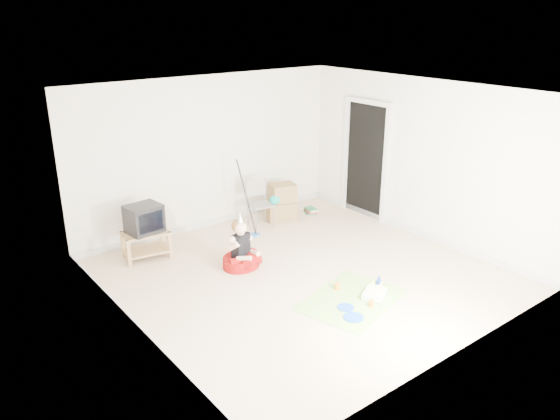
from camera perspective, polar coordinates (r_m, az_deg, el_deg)
ground at (r=7.92m, az=2.36°, el=-6.77°), size 5.00×5.00×0.00m
doorway_recess at (r=9.98m, az=8.98°, el=5.08°), size 0.02×0.90×2.05m
tv_stand at (r=8.57m, az=-13.81°, el=-3.29°), size 0.74×0.53×0.43m
crt_tv at (r=8.43m, az=-14.03°, el=-0.88°), size 0.54×0.46×0.43m
folding_chair at (r=9.46m, az=-2.04°, el=0.55°), size 0.43×0.41×0.84m
cardboard_boxes at (r=9.85m, az=0.13°, el=0.78°), size 0.63×0.54×0.65m
floor_mop at (r=9.07m, az=-3.04°, el=-1.35°), size 0.33×0.42×1.27m
book_pile at (r=10.24m, az=3.25°, el=-0.03°), size 0.28×0.31×0.11m
seated_woman at (r=8.09m, az=-4.09°, el=-4.70°), size 0.73×0.73×0.85m
party_mat at (r=7.33m, az=7.52°, el=-9.27°), size 1.60×1.33×0.01m
birthday_cake at (r=7.41m, az=9.85°, el=-8.67°), size 0.42×0.39×0.15m
blue_plate_near at (r=7.13m, az=6.86°, el=-10.07°), size 0.23×0.23×0.01m
blue_plate_far at (r=6.93m, az=7.68°, el=-11.05°), size 0.26×0.26×0.01m
orange_cup_near at (r=7.54m, az=6.01°, el=-7.93°), size 0.11×0.11×0.09m
orange_cup_far at (r=7.19m, az=9.51°, el=-9.61°), size 0.10×0.10×0.08m
blue_party_hat at (r=7.75m, az=10.33°, el=-7.11°), size 0.13×0.13×0.14m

